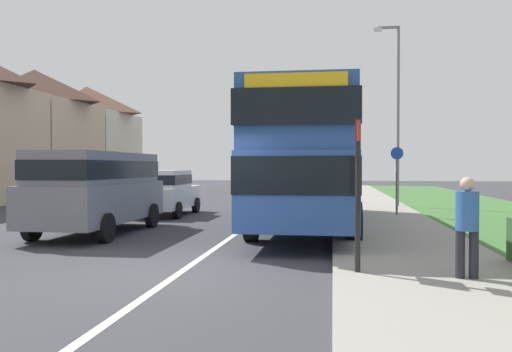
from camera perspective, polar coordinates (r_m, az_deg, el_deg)
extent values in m
plane|color=#38383D|center=(9.27, -8.23, -10.35)|extent=(120.00, 120.00, 0.00)
cube|color=silver|center=(17.01, -0.47, -5.13)|extent=(0.14, 60.00, 0.01)
cube|color=gray|center=(14.90, 14.55, -5.82)|extent=(3.20, 68.00, 0.12)
cube|color=#284C93|center=(15.74, 5.75, -0.81)|extent=(2.50, 11.23, 1.65)
cube|color=#284C93|center=(15.77, 5.76, 5.01)|extent=(2.45, 11.01, 1.55)
cube|color=black|center=(15.73, 5.75, 0.39)|extent=(2.52, 11.29, 0.76)
cube|color=black|center=(15.78, 5.76, 5.29)|extent=(2.52, 11.29, 0.72)
cube|color=gold|center=(10.31, 4.32, 9.92)|extent=(2.00, 0.08, 0.44)
cylinder|color=black|center=(19.34, 2.51, -2.91)|extent=(0.30, 1.00, 1.00)
cylinder|color=black|center=(19.25, 9.95, -2.94)|extent=(0.30, 1.00, 1.00)
cylinder|color=black|center=(12.85, -0.50, -4.90)|extent=(0.30, 1.00, 1.00)
cylinder|color=black|center=(12.71, 10.75, -4.99)|extent=(0.30, 1.00, 1.00)
cube|color=slate|center=(14.91, -16.80, -2.71)|extent=(1.95, 5.20, 1.02)
cube|color=slate|center=(14.88, -16.82, 0.85)|extent=(1.72, 4.78, 0.83)
cube|color=black|center=(14.88, -16.82, 0.69)|extent=(1.75, 4.83, 0.47)
cylinder|color=black|center=(16.81, -17.40, -4.03)|extent=(0.20, 0.72, 0.72)
cylinder|color=black|center=(16.07, -11.24, -4.23)|extent=(0.20, 0.72, 0.72)
cylinder|color=black|center=(13.99, -23.18, -5.08)|extent=(0.20, 0.72, 0.72)
cylinder|color=black|center=(13.09, -16.00, -5.45)|extent=(0.20, 0.72, 0.72)
cube|color=silver|center=(20.01, -9.79, -2.27)|extent=(1.71, 4.04, 0.77)
cube|color=silver|center=(19.79, -9.98, -0.29)|extent=(1.50, 2.22, 0.63)
cube|color=black|center=(19.79, -9.98, -0.38)|extent=(1.54, 2.25, 0.35)
cylinder|color=black|center=(21.49, -10.87, -3.07)|extent=(0.20, 0.60, 0.60)
cylinder|color=black|center=(21.00, -6.55, -3.15)|extent=(0.20, 0.60, 0.60)
cylinder|color=black|center=(19.14, -13.35, -3.58)|extent=(0.20, 0.60, 0.60)
cylinder|color=black|center=(18.59, -8.54, -3.70)|extent=(0.20, 0.60, 0.60)
cylinder|color=#23232D|center=(8.70, 21.30, -8.32)|extent=(0.14, 0.14, 0.85)
cylinder|color=#23232D|center=(8.75, 22.59, -8.28)|extent=(0.14, 0.14, 0.85)
cylinder|color=#2D599E|center=(8.64, 21.98, -3.55)|extent=(0.34, 0.34, 0.60)
sphere|color=tan|center=(8.61, 22.00, -0.83)|extent=(0.22, 0.22, 0.22)
cylinder|color=black|center=(8.63, 11.01, -2.50)|extent=(0.09, 0.09, 2.60)
cube|color=red|center=(8.64, 11.03, 4.81)|extent=(0.04, 0.44, 0.32)
cube|color=black|center=(8.64, 11.01, -0.83)|extent=(0.06, 0.52, 0.68)
cylinder|color=slate|center=(19.23, 15.07, -1.33)|extent=(0.08, 0.08, 2.10)
cylinder|color=blue|center=(19.22, 15.08, 2.40)|extent=(0.44, 0.03, 0.44)
cylinder|color=slate|center=(23.87, 15.20, 6.17)|extent=(0.12, 0.12, 7.96)
cube|color=slate|center=(24.49, 14.16, 15.38)|extent=(0.90, 0.10, 0.10)
cube|color=silver|center=(24.43, 13.07, 15.25)|extent=(0.36, 0.20, 0.14)
cube|color=#C1A88E|center=(35.24, -22.91, 2.67)|extent=(6.15, 6.79, 5.77)
pyramid|color=#4C3328|center=(35.57, -22.96, 8.97)|extent=(6.15, 6.79, 2.05)
cube|color=beige|center=(41.31, -17.91, 2.45)|extent=(6.15, 6.79, 5.77)
pyramid|color=brown|center=(41.59, -17.94, 7.84)|extent=(6.15, 6.79, 2.05)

